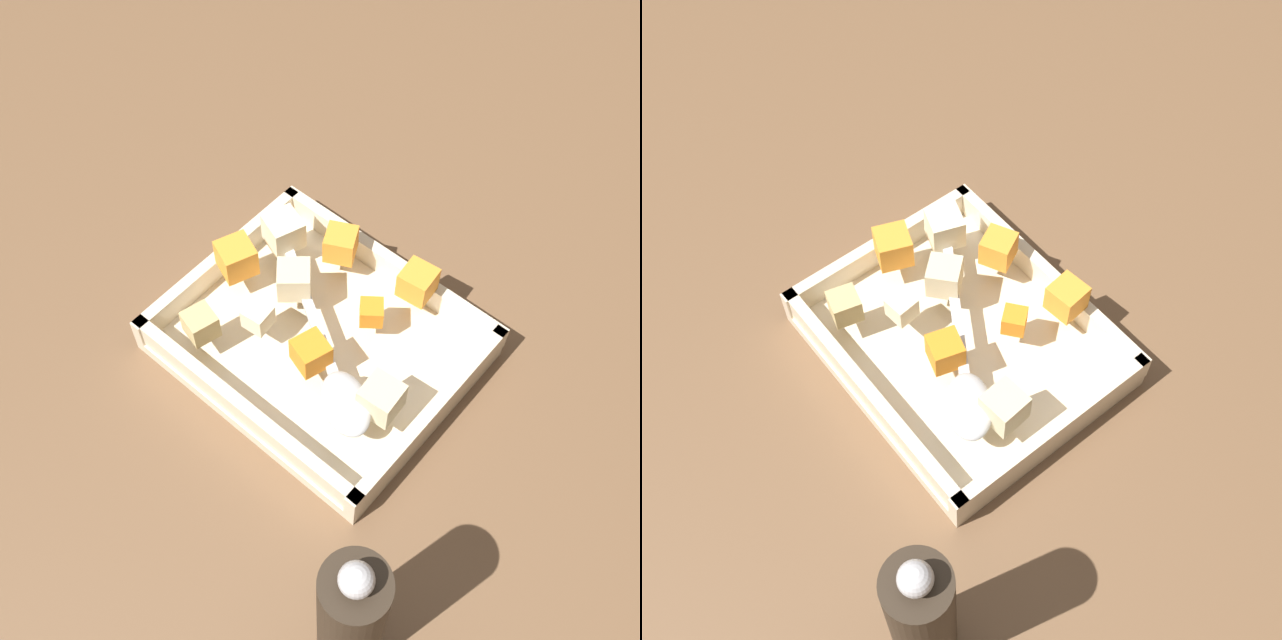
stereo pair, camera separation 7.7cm
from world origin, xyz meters
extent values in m
plane|color=brown|center=(0.00, 0.00, 0.00)|extent=(4.00, 4.00, 0.00)
cube|color=beige|center=(-0.01, 0.00, 0.01)|extent=(0.28, 0.23, 0.01)
cube|color=beige|center=(-0.01, -0.11, 0.03)|extent=(0.28, 0.01, 0.03)
cube|color=beige|center=(-0.01, 0.11, 0.03)|extent=(0.28, 0.01, 0.03)
cube|color=beige|center=(-0.15, 0.00, 0.03)|extent=(0.01, 0.23, 0.03)
cube|color=beige|center=(0.12, 0.00, 0.03)|extent=(0.01, 0.23, 0.03)
cube|color=orange|center=(0.02, 0.04, 0.06)|extent=(0.03, 0.03, 0.02)
cube|color=orange|center=(0.03, 0.09, 0.06)|extent=(0.03, 0.03, 0.03)
cube|color=orange|center=(-0.05, 0.08, 0.06)|extent=(0.04, 0.04, 0.03)
cube|color=orange|center=(0.01, -0.03, 0.06)|extent=(0.04, 0.04, 0.03)
cube|color=orange|center=(-0.12, 0.00, 0.06)|extent=(0.04, 0.04, 0.03)
cube|color=beige|center=(-0.11, 0.06, 0.06)|extent=(0.04, 0.04, 0.03)
cube|color=beige|center=(0.09, -0.03, 0.06)|extent=(0.04, 0.04, 0.03)
cube|color=tan|center=(-0.09, -0.08, 0.06)|extent=(0.03, 0.03, 0.03)
cube|color=beige|center=(-0.06, 0.02, 0.06)|extent=(0.05, 0.05, 0.03)
cube|color=beige|center=(-0.06, -0.03, 0.06)|extent=(0.03, 0.03, 0.02)
ellipsoid|color=silver|center=(0.06, -0.05, 0.05)|extent=(0.08, 0.07, 0.02)
cube|color=silver|center=(-0.03, 0.01, 0.05)|extent=(0.14, 0.09, 0.01)
cylinder|color=#2D2319|center=(0.19, -0.19, 0.09)|extent=(0.05, 0.05, 0.18)
sphere|color=#B7B7BC|center=(0.19, -0.19, 0.19)|extent=(0.02, 0.02, 0.02)
camera|label=1|loc=(0.26, -0.31, 0.70)|focal=45.68mm
camera|label=2|loc=(0.31, -0.26, 0.70)|focal=45.68mm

